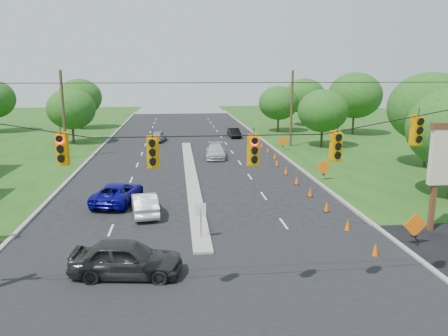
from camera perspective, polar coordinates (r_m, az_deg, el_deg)
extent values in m
plane|color=black|center=(18.14, -1.84, -16.43)|extent=(160.00, 160.00, 0.00)
cube|color=black|center=(18.14, -1.84, -16.43)|extent=(160.00, 14.00, 0.02)
cube|color=gray|center=(47.52, -17.00, 1.22)|extent=(0.25, 110.00, 0.16)
cube|color=gray|center=(48.02, 7.41, 1.78)|extent=(0.25, 110.00, 0.16)
cube|color=gray|center=(37.89, -4.34, -1.00)|extent=(1.00, 34.00, 0.18)
cylinder|color=gray|center=(23.24, -3.03, -7.35)|extent=(0.06, 0.06, 1.80)
cube|color=white|center=(22.99, -3.05, -5.47)|extent=(0.55, 0.04, 0.70)
cylinder|color=black|center=(15.00, -1.73, 5.72)|extent=(24.00, 0.04, 0.04)
cube|color=#FCA900|center=(15.54, -20.43, 2.29)|extent=(0.34, 0.24, 1.00)
cube|color=#FCA900|center=(15.11, -9.29, 1.97)|extent=(0.34, 0.24, 1.00)
cube|color=#FCA900|center=(15.33, 3.90, 2.25)|extent=(0.34, 0.24, 1.00)
cube|color=#FCA900|center=(16.11, 14.47, 2.70)|extent=(0.34, 0.24, 1.00)
cube|color=#FCA900|center=(17.33, 23.92, 4.44)|extent=(0.34, 0.24, 1.00)
cylinder|color=#422D1C|center=(47.42, -20.21, 6.48)|extent=(0.28, 0.28, 9.00)
cylinder|color=#422D1C|center=(52.83, 8.81, 7.62)|extent=(0.28, 0.28, 9.00)
cube|color=#59331E|center=(26.81, 25.69, -3.00)|extent=(0.25, 0.25, 4.40)
cone|color=#FF5B00|center=(22.70, 19.16, -10.04)|extent=(0.32, 0.32, 0.70)
cone|color=#FF5B00|center=(25.68, 15.84, -7.18)|extent=(0.32, 0.32, 0.70)
cone|color=#FF5B00|center=(28.78, 13.25, -4.92)|extent=(0.32, 0.32, 0.70)
cone|color=#FF5B00|center=(31.96, 11.18, -3.09)|extent=(0.32, 0.32, 0.70)
cone|color=#FF5B00|center=(35.20, 9.49, -1.59)|extent=(0.32, 0.32, 0.70)
cone|color=#FF5B00|center=(38.49, 8.09, -0.35)|extent=(0.32, 0.32, 0.70)
cone|color=#FF5B00|center=(41.81, 6.91, 0.70)|extent=(0.32, 0.32, 0.70)
cone|color=#FF5B00|center=(45.29, 6.65, 1.61)|extent=(0.32, 0.32, 0.70)
cone|color=#FF5B00|center=(48.65, 5.74, 2.37)|extent=(0.32, 0.32, 0.70)
cone|color=#FF5B00|center=(52.03, 4.94, 3.04)|extent=(0.32, 0.32, 0.70)
cube|color=black|center=(24.59, 23.58, -8.15)|extent=(0.06, 0.58, 0.26)
cube|color=black|center=(24.59, 23.58, -8.15)|extent=(0.06, 0.58, 0.26)
cube|color=orange|center=(24.40, 23.70, -6.83)|extent=(1.27, 0.05, 1.27)
cube|color=black|center=(36.83, 12.86, -0.79)|extent=(0.06, 0.58, 0.26)
cube|color=black|center=(36.83, 12.86, -0.79)|extent=(0.06, 0.58, 0.26)
cube|color=orange|center=(36.70, 12.91, 0.12)|extent=(1.27, 0.05, 1.27)
cube|color=black|center=(50.00, 7.67, 2.83)|extent=(0.06, 0.58, 0.26)
cube|color=black|center=(50.00, 7.67, 2.83)|extent=(0.06, 0.58, 0.26)
cube|color=orange|center=(49.91, 7.69, 3.51)|extent=(1.27, 0.05, 1.27)
cylinder|color=black|center=(57.79, -19.11, 4.25)|extent=(0.28, 0.28, 2.52)
ellipsoid|color=#194C14|center=(57.47, -19.32, 7.29)|extent=(5.88, 5.88, 5.04)
cylinder|color=black|center=(72.75, -18.12, 6.00)|extent=(0.28, 0.28, 2.88)
ellipsoid|color=#194C14|center=(72.48, -18.30, 8.76)|extent=(6.72, 6.72, 5.76)
cylinder|color=black|center=(44.95, 24.87, 2.10)|extent=(0.28, 0.28, 3.24)
ellipsoid|color=#194C14|center=(44.50, 25.33, 7.12)|extent=(7.56, 7.56, 6.48)
cylinder|color=black|center=(53.26, 12.63, 3.99)|extent=(0.28, 0.28, 2.52)
ellipsoid|color=#194C14|center=(52.91, 12.78, 7.29)|extent=(5.88, 5.88, 5.04)
cylinder|color=black|center=(65.32, 16.50, 5.60)|extent=(0.28, 0.28, 3.24)
ellipsoid|color=#194C14|center=(65.01, 16.72, 9.07)|extent=(7.56, 7.56, 6.48)
cylinder|color=black|center=(74.31, 10.37, 6.53)|extent=(0.28, 0.28, 2.88)
ellipsoid|color=#194C14|center=(74.05, 10.47, 9.24)|extent=(6.72, 6.72, 5.76)
cylinder|color=black|center=(66.06, 7.07, 5.77)|extent=(0.28, 0.28, 2.52)
ellipsoid|color=#194C14|center=(65.78, 7.14, 8.44)|extent=(5.88, 5.88, 5.04)
imported|color=#252525|center=(19.82, -12.62, -11.46)|extent=(5.07, 2.57, 1.65)
imported|color=silver|center=(27.88, -10.34, -4.62)|extent=(2.09, 4.37, 1.38)
imported|color=#09047C|center=(30.59, -13.68, -3.19)|extent=(3.52, 5.57, 1.43)
imported|color=#BABABA|center=(45.54, -1.10, 2.20)|extent=(2.34, 5.00, 1.41)
imported|color=gray|center=(57.07, -8.62, 4.13)|extent=(2.40, 4.36, 1.40)
imported|color=black|center=(60.20, 1.32, 4.63)|extent=(1.58, 3.97, 1.28)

